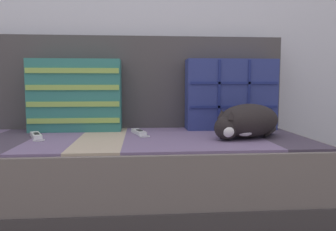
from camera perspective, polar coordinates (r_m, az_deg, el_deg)
The scene contains 8 objects.
ground_plane at distance 1.49m, azimuth -7.56°, elevation -18.80°, with size 14.00×14.00×0.00m, color #564C47.
couch at distance 1.56m, azimuth -7.39°, elevation -10.40°, with size 1.72×0.81×0.37m.
sofa_backrest at distance 1.84m, azimuth -7.09°, elevation 5.73°, with size 1.68×0.14×0.49m.
throw_pillow_quilted at distance 1.75m, azimuth 10.84°, elevation 3.62°, with size 0.47×0.14×0.36m.
throw_pillow_striped at distance 1.72m, azimuth -15.77°, elevation 3.40°, with size 0.45×0.14×0.36m.
sleeping_cat at distance 1.48m, azimuth 13.47°, elevation -1.07°, with size 0.37×0.32×0.15m.
game_remote_near at distance 1.56m, azimuth -5.04°, elevation -2.95°, with size 0.10×0.20×0.02m.
game_remote_far at distance 1.57m, azimuth -21.96°, elevation -3.30°, with size 0.12×0.20×0.02m.
Camera 1 is at (0.07, -1.35, 0.61)m, focal length 35.00 mm.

